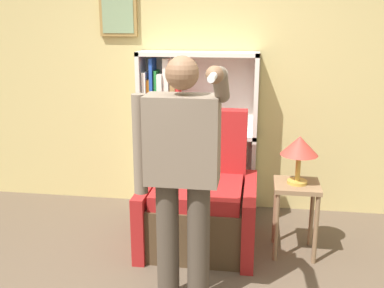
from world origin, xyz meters
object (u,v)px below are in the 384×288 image
(armchair, at_px, (200,203))
(table_lamp, at_px, (299,148))
(bookcase, at_px, (183,135))
(person_standing, at_px, (182,169))
(side_table, at_px, (296,199))

(armchair, distance_m, table_lamp, 0.97)
(bookcase, relative_size, person_standing, 0.95)
(bookcase, height_order, person_standing, person_standing)
(bookcase, distance_m, armchair, 0.86)
(armchair, relative_size, side_table, 1.84)
(armchair, xyz_separation_m, person_standing, (0.00, -0.90, 0.61))
(armchair, distance_m, person_standing, 1.09)
(side_table, bearing_deg, person_standing, -134.09)
(bookcase, distance_m, side_table, 1.35)
(bookcase, relative_size, side_table, 2.60)
(armchair, height_order, side_table, armchair)
(person_standing, height_order, side_table, person_standing)
(side_table, bearing_deg, armchair, 174.21)
(bookcase, relative_size, table_lamp, 4.07)
(table_lamp, bearing_deg, bookcase, 143.47)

